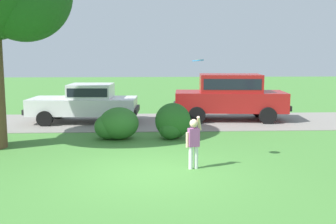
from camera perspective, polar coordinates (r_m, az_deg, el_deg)
name	(u,v)px	position (r m, az deg, el deg)	size (l,w,h in m)	color
ground_plane	(151,173)	(9.50, -2.45, -8.62)	(80.00, 80.00, 0.00)	#478438
driveway_strip	(150,122)	(16.52, -2.60, -1.37)	(28.00, 4.40, 0.02)	gray
shrub_near_tree	(116,124)	(13.22, -7.36, -1.74)	(1.44, 1.12, 1.04)	#33702B
shrub_centre_left	(172,123)	(13.19, 0.61, -1.50)	(1.16, 1.01, 1.17)	#286023
parked_sedan	(86,102)	(16.60, -11.48, 1.44)	(4.48, 2.26, 1.56)	white
parked_suv	(230,95)	(17.00, 8.71, 2.44)	(4.83, 2.39, 1.92)	maroon
child_thrower	(194,140)	(9.71, 3.62, -3.89)	(0.41, 0.34, 1.29)	white
frisbee	(198,60)	(9.96, 4.26, 7.25)	(0.28, 0.28, 0.06)	#337FDB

